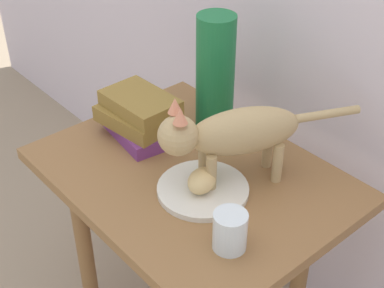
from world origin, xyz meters
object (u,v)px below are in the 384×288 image
object	(u,v)px
plate	(203,189)
cat	(232,133)
bread_roll	(202,181)
green_vase	(215,74)
candle_jar	(230,233)
book_stack	(138,116)
side_table	(192,202)

from	to	relation	value
plate	cat	bearing A→B (deg)	83.76
bread_roll	green_vase	xyz separation A→B (m)	(-0.19, 0.21, 0.12)
bread_roll	green_vase	distance (m)	0.31
green_vase	candle_jar	world-z (taller)	green_vase
plate	book_stack	size ratio (longest dim) A/B	0.98
plate	green_vase	xyz separation A→B (m)	(-0.19, 0.21, 0.15)
cat	book_stack	distance (m)	0.30
side_table	book_stack	distance (m)	0.26
side_table	green_vase	world-z (taller)	green_vase
side_table	candle_jar	size ratio (longest dim) A/B	8.56
bread_roll	candle_jar	size ratio (longest dim) A/B	0.94
bread_roll	book_stack	distance (m)	0.29
candle_jar	bread_roll	bearing A→B (deg)	157.31
cat	book_stack	bearing A→B (deg)	-170.52
side_table	bread_roll	bearing A→B (deg)	-26.46
plate	cat	world-z (taller)	cat
side_table	book_stack	bearing A→B (deg)	-178.92
bread_roll	book_stack	xyz separation A→B (m)	(-0.29, 0.04, 0.02)
side_table	bread_roll	xyz separation A→B (m)	(0.08, -0.04, 0.14)
cat	bread_roll	bearing A→B (deg)	-92.56
green_vase	side_table	bearing A→B (deg)	-57.18
side_table	book_stack	world-z (taller)	book_stack
book_stack	candle_jar	world-z (taller)	book_stack
green_vase	plate	bearing A→B (deg)	-47.83
cat	plate	bearing A→B (deg)	-96.24
bread_roll	cat	xyz separation A→B (m)	(0.00, 0.08, 0.09)
bread_roll	book_stack	size ratio (longest dim) A/B	0.37
side_table	plate	xyz separation A→B (m)	(0.07, -0.03, 0.10)
side_table	green_vase	bearing A→B (deg)	122.82
cat	candle_jar	world-z (taller)	cat
side_table	cat	size ratio (longest dim) A/B	1.64
plate	green_vase	size ratio (longest dim) A/B	0.67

